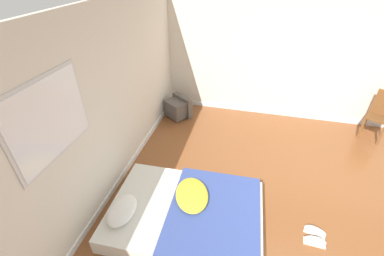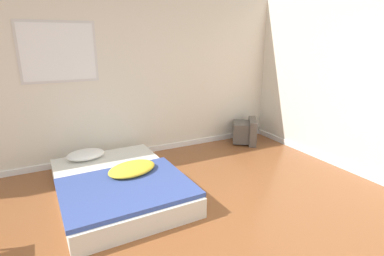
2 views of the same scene
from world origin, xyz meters
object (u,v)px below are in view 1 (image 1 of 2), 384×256
object	(u,v)px
crt_tv	(178,108)
sneaker_pair	(315,236)
wooden_chair	(381,112)
mattress_bed	(187,213)

from	to	relation	value
crt_tv	sneaker_pair	size ratio (longest dim) A/B	2.14
crt_tv	sneaker_pair	world-z (taller)	crt_tv
sneaker_pair	wooden_chair	bearing A→B (deg)	-27.74
crt_tv	sneaker_pair	distance (m)	3.54
mattress_bed	wooden_chair	distance (m)	4.17
crt_tv	wooden_chair	xyz separation A→B (m)	(0.21, -3.94, 0.32)
mattress_bed	wooden_chair	world-z (taller)	wooden_chair
crt_tv	sneaker_pair	bearing A→B (deg)	-134.32
mattress_bed	sneaker_pair	xyz separation A→B (m)	(0.13, -1.65, -0.09)
wooden_chair	sneaker_pair	bearing A→B (deg)	152.26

